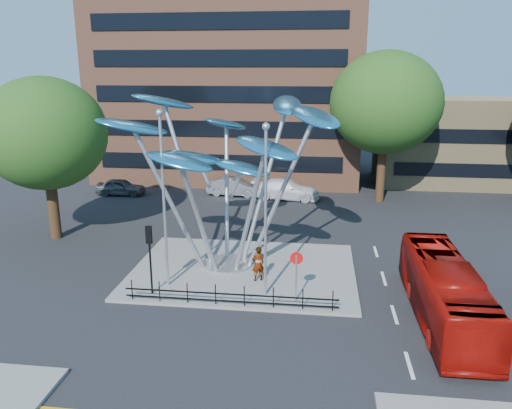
# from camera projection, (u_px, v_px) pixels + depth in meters

# --- Properties ---
(ground) EXTENTS (120.00, 120.00, 0.00)m
(ground) POSITION_uv_depth(u_px,v_px,m) (246.00, 328.00, 21.43)
(ground) COLOR black
(ground) RESTS_ON ground
(traffic_island) EXTENTS (12.00, 9.00, 0.15)m
(traffic_island) POSITION_uv_depth(u_px,v_px,m) (244.00, 270.00, 27.26)
(traffic_island) COLOR slate
(traffic_island) RESTS_ON ground
(brick_tower) EXTENTS (25.00, 15.00, 30.00)m
(brick_tower) POSITION_uv_depth(u_px,v_px,m) (232.00, 22.00, 48.72)
(brick_tower) COLOR #90583F
(brick_tower) RESTS_ON ground
(low_building_near) EXTENTS (15.00, 8.00, 8.00)m
(low_building_near) POSITION_uv_depth(u_px,v_px,m) (459.00, 141.00, 47.11)
(low_building_near) COLOR tan
(low_building_near) RESTS_ON ground
(tree_right) EXTENTS (8.80, 8.80, 12.11)m
(tree_right) POSITION_uv_depth(u_px,v_px,m) (386.00, 103.00, 39.34)
(tree_right) COLOR black
(tree_right) RESTS_ON ground
(tree_left) EXTENTS (7.60, 7.60, 10.32)m
(tree_left) POSITION_uv_depth(u_px,v_px,m) (45.00, 134.00, 30.85)
(tree_left) COLOR black
(tree_left) RESTS_ON ground
(leaf_sculpture) EXTENTS (12.72, 9.54, 9.51)m
(leaf_sculpture) POSITION_uv_depth(u_px,v_px,m) (225.00, 144.00, 26.22)
(leaf_sculpture) COLOR #9EA0A5
(leaf_sculpture) RESTS_ON traffic_island
(street_lamp_left) EXTENTS (0.36, 0.36, 8.80)m
(street_lamp_left) POSITION_uv_depth(u_px,v_px,m) (163.00, 185.00, 23.88)
(street_lamp_left) COLOR #9EA0A5
(street_lamp_left) RESTS_ON traffic_island
(street_lamp_right) EXTENTS (0.36, 0.36, 8.30)m
(street_lamp_right) POSITION_uv_depth(u_px,v_px,m) (266.00, 196.00, 22.87)
(street_lamp_right) COLOR #9EA0A5
(street_lamp_right) RESTS_ON traffic_island
(traffic_light_island) EXTENTS (0.28, 0.18, 3.42)m
(traffic_light_island) POSITION_uv_depth(u_px,v_px,m) (149.00, 245.00, 23.72)
(traffic_light_island) COLOR black
(traffic_light_island) RESTS_ON traffic_island
(no_entry_sign_island) EXTENTS (0.60, 0.10, 2.45)m
(no_entry_sign_island) POSITION_uv_depth(u_px,v_px,m) (296.00, 268.00, 23.11)
(no_entry_sign_island) COLOR #9EA0A5
(no_entry_sign_island) RESTS_ON traffic_island
(pedestrian_railing_front) EXTENTS (10.00, 0.06, 1.00)m
(pedestrian_railing_front) POSITION_uv_depth(u_px,v_px,m) (230.00, 297.00, 23.03)
(pedestrian_railing_front) COLOR black
(pedestrian_railing_front) RESTS_ON traffic_island
(red_bus) EXTENTS (2.33, 9.74, 2.71)m
(red_bus) POSITION_uv_depth(u_px,v_px,m) (444.00, 291.00, 21.79)
(red_bus) COLOR #9B0C07
(red_bus) RESTS_ON ground
(pedestrian) EXTENTS (0.80, 0.71, 1.85)m
(pedestrian) POSITION_uv_depth(u_px,v_px,m) (258.00, 264.00, 25.54)
(pedestrian) COLOR gray
(pedestrian) RESTS_ON traffic_island
(parked_car_left) EXTENTS (4.26, 1.84, 1.43)m
(parked_car_left) POSITION_uv_depth(u_px,v_px,m) (121.00, 187.00, 43.31)
(parked_car_left) COLOR #42454A
(parked_car_left) RESTS_ON ground
(parked_car_mid) EXTENTS (4.82, 2.09, 1.54)m
(parked_car_mid) POSITION_uv_depth(u_px,v_px,m) (235.00, 187.00, 43.10)
(parked_car_mid) COLOR #9A9CA1
(parked_car_mid) RESTS_ON ground
(parked_car_right) EXTENTS (5.86, 2.86, 1.64)m
(parked_car_right) POSITION_uv_depth(u_px,v_px,m) (286.00, 189.00, 42.01)
(parked_car_right) COLOR silver
(parked_car_right) RESTS_ON ground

